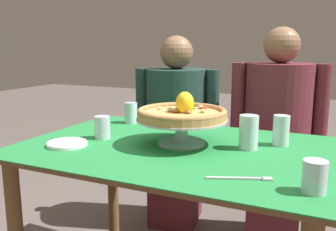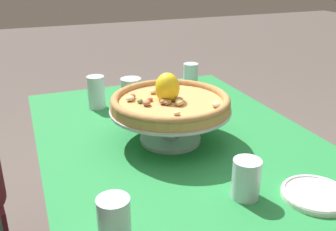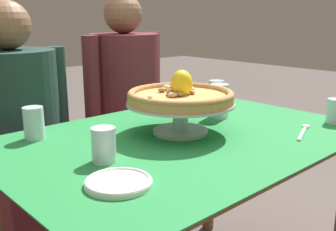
# 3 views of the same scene
# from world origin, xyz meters

# --- Properties ---
(dining_table) EXTENTS (1.25, 0.86, 0.72)m
(dining_table) POSITION_xyz_m (0.00, 0.00, 0.62)
(dining_table) COLOR brown
(dining_table) RESTS_ON ground
(pizza_stand) EXTENTS (0.38, 0.38, 0.11)m
(pizza_stand) POSITION_xyz_m (0.01, 0.03, 0.80)
(pizza_stand) COLOR #B7B7C1
(pizza_stand) RESTS_ON dining_table
(pizza) EXTENTS (0.37, 0.37, 0.11)m
(pizza) POSITION_xyz_m (0.01, 0.03, 0.86)
(pizza) COLOR tan
(pizza) RESTS_ON pizza_stand
(water_glass_side_right) EXTENTS (0.08, 0.08, 0.14)m
(water_glass_side_right) POSITION_xyz_m (0.28, 0.08, 0.78)
(water_glass_side_right) COLOR silver
(water_glass_side_right) RESTS_ON dining_table
(water_glass_back_left) EXTENTS (0.07, 0.07, 0.11)m
(water_glass_back_left) POSITION_xyz_m (-0.39, 0.31, 0.77)
(water_glass_back_left) COLOR silver
(water_glass_back_left) RESTS_ON dining_table
(water_glass_front_right) EXTENTS (0.07, 0.07, 0.09)m
(water_glass_front_right) POSITION_xyz_m (0.54, -0.28, 0.76)
(water_glass_front_right) COLOR silver
(water_glass_front_right) RESTS_ON dining_table
(water_glass_side_left) EXTENTS (0.07, 0.07, 0.10)m
(water_glass_side_left) POSITION_xyz_m (-0.34, -0.02, 0.76)
(water_glass_side_left) COLOR silver
(water_glass_side_left) RESTS_ON dining_table
(water_glass_back_right) EXTENTS (0.07, 0.07, 0.13)m
(water_glass_back_right) POSITION_xyz_m (0.39, 0.19, 0.78)
(water_glass_back_right) COLOR silver
(water_glass_back_right) RESTS_ON dining_table
(side_plate) EXTENTS (0.17, 0.17, 0.02)m
(side_plate) POSITION_xyz_m (-0.41, -0.18, 0.73)
(side_plate) COLOR white
(side_plate) RESTS_ON dining_table
(dinner_fork) EXTENTS (0.20, 0.09, 0.01)m
(dinner_fork) POSITION_xyz_m (0.34, -0.26, 0.72)
(dinner_fork) COLOR #B7B7C1
(dinner_fork) RESTS_ON dining_table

